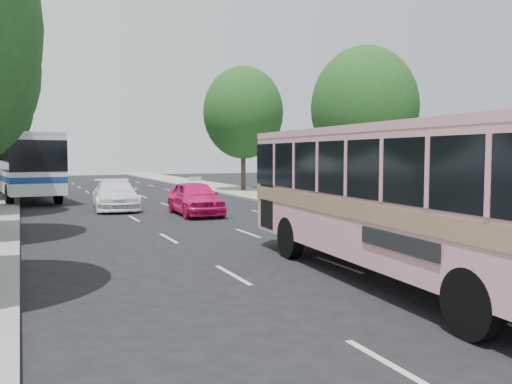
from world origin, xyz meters
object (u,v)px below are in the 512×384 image
white_pickup (115,195)px  tour_coach_front (22,161)px  tour_coach_rear (30,165)px  pink_taxi (195,198)px  pink_bus (399,185)px

white_pickup → tour_coach_front: bearing=120.3°
white_pickup → tour_coach_rear: size_ratio=0.48×
pink_taxi → white_pickup: pink_taxi is taller
tour_coach_rear → pink_bus: bearing=-73.4°
pink_bus → tour_coach_rear: bearing=104.8°
pink_bus → white_pickup: bearing=103.7°
pink_taxi → pink_bus: bearing=-87.3°
pink_bus → tour_coach_front: tour_coach_front is taller
tour_coach_rear → tour_coach_front: bearing=-88.8°
white_pickup → tour_coach_front: (-4.30, 8.95, 1.65)m
white_pickup → tour_coach_front: 10.07m
white_pickup → tour_coach_rear: 17.37m
pink_bus → tour_coach_rear: pink_bus is taller
pink_bus → tour_coach_front: bearing=109.1°
white_pickup → tour_coach_rear: bearing=107.1°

